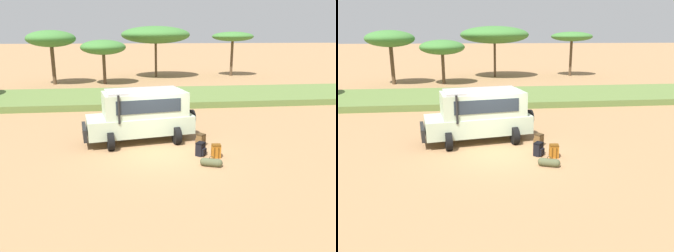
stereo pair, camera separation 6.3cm
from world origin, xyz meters
The scene contains 11 objects.
ground_plane centered at (0.00, 0.00, 0.00)m, with size 320.00×320.00×0.00m, color #9E754C.
grass_bank centered at (0.00, 11.81, 0.22)m, with size 120.00×7.00×0.44m.
safari_vehicle centered at (-0.73, 1.89, 1.29)m, with size 5.47×3.26×2.44m.
backpack_beside_front_wheel centered at (1.61, -0.45, 0.28)m, with size 0.50×0.49×0.57m.
backpack_cluster_center centered at (2.19, -0.74, 0.28)m, with size 0.40×0.41×0.57m.
backpack_near_rear_wheel centered at (1.89, 0.80, 0.27)m, with size 0.47×0.48×0.55m.
duffel_bag_low_black_case centered at (1.77, -1.64, 0.16)m, with size 0.84×0.51×0.42m.
acacia_tree_left_mid centered at (-8.72, 20.92, 4.42)m, with size 4.74×4.52×5.27m.
acacia_tree_centre_back centered at (-3.72, 20.58, 3.61)m, with size 4.45×4.73×4.36m.
acacia_tree_right_mid centered at (1.88, 25.46, 4.78)m, with size 7.83×7.04×5.76m.
acacia_tree_far_right centered at (11.00, 25.59, 4.55)m, with size 4.91×4.22×5.15m.
Camera 1 is at (-1.27, -13.11, 4.95)m, focal length 35.00 mm.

